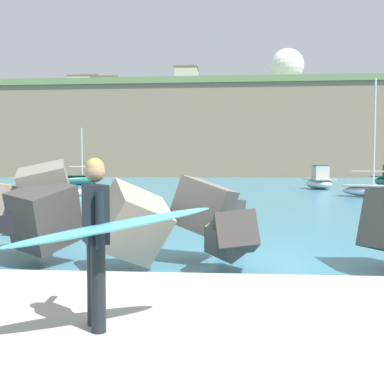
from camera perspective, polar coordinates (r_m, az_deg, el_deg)
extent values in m
plane|color=teal|center=(9.02, 3.84, -9.11)|extent=(400.00, 400.00, 0.00)
cube|color=#B2ADA3|center=(5.14, 3.45, -17.31)|extent=(48.00, 4.40, 0.24)
cube|color=gray|center=(8.33, -7.67, -3.87)|extent=(1.73, 1.55, 1.66)
cube|color=slate|center=(9.69, -18.18, 0.59)|extent=(1.25, 1.25, 1.18)
cube|color=#3D3A38|center=(12.35, 4.99, -2.28)|extent=(0.81, 0.82, 0.66)
cube|color=#3D3A38|center=(8.04, 5.50, -5.23)|extent=(0.85, 1.06, 0.94)
cube|color=#4C4944|center=(9.05, 1.55, -1.85)|extent=(1.46, 1.26, 1.30)
cube|color=gray|center=(10.50, -21.08, -2.39)|extent=(1.65, 1.70, 1.28)
cube|color=#3D3A38|center=(9.11, -18.25, -3.00)|extent=(1.34, 1.60, 1.42)
cube|color=#4C4944|center=(8.16, 4.80, -5.75)|extent=(0.92, 1.06, 0.86)
cylinder|color=black|center=(4.96, -12.35, -11.23)|extent=(0.15, 0.15, 0.90)
cylinder|color=black|center=(4.74, -11.84, -11.93)|extent=(0.15, 0.15, 0.90)
cube|color=black|center=(4.72, -12.21, -2.72)|extent=(0.37, 0.44, 0.60)
sphere|color=#A87A5B|center=(4.69, -12.27, 2.51)|extent=(0.21, 0.21, 0.21)
sphere|color=tan|center=(4.69, -12.28, 3.12)|extent=(0.19, 0.19, 0.19)
cylinder|color=black|center=(5.09, -12.42, -0.94)|extent=(0.32, 0.51, 0.41)
cylinder|color=black|center=(4.48, -11.64, -3.55)|extent=(0.09, 0.09, 0.56)
ellipsoid|color=#4CB2CC|center=(4.44, -10.19, -4.37)|extent=(2.03, 1.26, 0.37)
cube|color=black|center=(4.33, -22.61, -3.82)|extent=(0.12, 0.07, 0.16)
ellipsoid|color=white|center=(31.03, 22.71, 0.08)|extent=(4.97, 3.91, 0.75)
cube|color=#ACACAC|center=(31.01, 22.72, 0.70)|extent=(4.57, 3.60, 0.10)
cylinder|color=silver|center=(31.13, 22.23, 7.07)|extent=(0.12, 0.12, 6.81)
cylinder|color=silver|center=(31.05, 22.13, 2.45)|extent=(2.46, 1.35, 0.08)
ellipsoid|color=white|center=(41.04, 15.88, 1.00)|extent=(2.52, 4.36, 0.89)
cube|color=#ACACAC|center=(41.03, 15.88, 1.57)|extent=(2.31, 4.01, 0.10)
cube|color=#B7B2A8|center=(40.73, 16.04, 2.38)|extent=(1.34, 1.39, 1.10)
cube|color=#334C5B|center=(40.73, 16.05, 3.24)|extent=(1.21, 1.25, 0.12)
ellipsoid|color=#1E6656|center=(49.54, -14.16, 1.49)|extent=(4.56, 4.27, 1.09)
cube|color=#164C41|center=(49.53, -14.17, 2.07)|extent=(4.19, 3.92, 0.10)
cylinder|color=silver|center=(49.68, -13.84, 5.03)|extent=(0.12, 0.12, 5.04)
cylinder|color=silver|center=(49.65, -13.82, 3.17)|extent=(2.16, 1.90, 0.08)
sphere|color=silver|center=(30.77, -14.13, -0.08)|extent=(0.44, 0.44, 0.44)
cube|color=#847056|center=(104.58, -1.25, 6.95)|extent=(79.93, 39.91, 17.60)
cube|color=#667F4C|center=(105.62, -1.26, 12.05)|extent=(81.53, 40.71, 1.20)
cylinder|color=silver|center=(106.79, 11.98, 12.85)|extent=(5.56, 5.56, 2.34)
sphere|color=white|center=(107.75, 12.01, 15.46)|extent=(7.63, 7.63, 7.63)
cube|color=silver|center=(117.07, -13.33, 12.69)|extent=(7.43, 5.61, 5.27)
cube|color=#66564C|center=(117.57, -13.35, 14.03)|extent=(7.81, 5.89, 0.30)
cube|color=#B2ADA3|center=(103.36, -0.69, 14.00)|extent=(4.93, 5.72, 5.04)
cube|color=#66564C|center=(103.89, -0.70, 15.45)|extent=(5.18, 6.00, 0.30)
cube|color=beige|center=(110.59, -10.68, 12.90)|extent=(6.16, 7.45, 3.76)
cube|color=#66564C|center=(110.95, -10.69, 13.93)|extent=(6.47, 7.82, 0.30)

